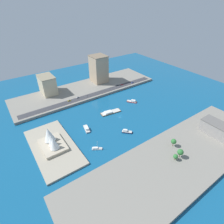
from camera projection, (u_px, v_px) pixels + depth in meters
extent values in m
plane|color=#145684|center=(120.00, 116.00, 240.27)|extent=(440.00, 440.00, 0.00)
cube|color=gray|center=(177.00, 159.00, 175.48)|extent=(70.00, 240.00, 3.51)
cube|color=gray|center=(87.00, 89.00, 303.11)|extent=(70.00, 240.00, 3.51)
cube|color=#A89E89|center=(53.00, 147.00, 190.93)|extent=(84.44, 41.29, 2.00)
cube|color=#38383D|center=(94.00, 94.00, 284.59)|extent=(11.08, 228.00, 0.15)
cube|color=white|center=(97.00, 149.00, 188.85)|extent=(8.37, 10.77, 1.27)
cone|color=white|center=(103.00, 149.00, 189.07)|extent=(1.58, 1.58, 1.14)
cube|color=white|center=(95.00, 148.00, 188.05)|extent=(5.20, 6.13, 1.36)
cube|color=beige|center=(97.00, 148.00, 188.47)|extent=(8.03, 10.34, 0.10)
cylinder|color=silver|center=(97.00, 145.00, 185.67)|extent=(0.24, 0.24, 10.28)
cube|color=#1E284C|center=(127.00, 132.00, 211.45)|extent=(11.39, 11.34, 1.64)
cone|color=#1E284C|center=(132.00, 133.00, 210.51)|extent=(2.09, 2.09, 1.48)
cube|color=white|center=(125.00, 130.00, 210.67)|extent=(5.51, 5.50, 2.32)
cube|color=beige|center=(127.00, 131.00, 210.97)|extent=(10.94, 10.89, 0.10)
cube|color=#999EA3|center=(87.00, 129.00, 216.10)|extent=(15.97, 8.01, 1.64)
cone|color=#999EA3|center=(85.00, 125.00, 222.32)|extent=(1.76, 1.76, 1.47)
cube|color=white|center=(87.00, 128.00, 214.23)|extent=(7.78, 5.36, 2.46)
cube|color=beige|center=(87.00, 128.00, 215.61)|extent=(15.33, 7.69, 0.10)
cube|color=brown|center=(111.00, 112.00, 246.68)|extent=(11.90, 29.06, 1.32)
cone|color=brown|center=(120.00, 110.00, 252.26)|extent=(1.33, 1.33, 1.19)
cube|color=white|center=(108.00, 112.00, 244.30)|extent=(7.95, 11.04, 1.66)
cube|color=beige|center=(111.00, 112.00, 246.29)|extent=(11.42, 27.90, 0.10)
cube|color=red|center=(132.00, 102.00, 270.76)|extent=(14.43, 12.69, 1.47)
cone|color=red|center=(127.00, 101.00, 272.66)|extent=(1.86, 1.86, 1.33)
cube|color=white|center=(133.00, 101.00, 269.18)|extent=(7.23, 6.85, 2.25)
cube|color=beige|center=(132.00, 101.00, 270.32)|extent=(13.86, 12.18, 0.10)
cube|color=gray|center=(218.00, 130.00, 199.43)|extent=(34.85, 16.40, 14.11)
cube|color=slate|center=(220.00, 125.00, 195.31)|extent=(36.25, 17.06, 0.80)
cube|color=tan|center=(99.00, 69.00, 314.18)|extent=(26.31, 25.01, 45.58)
cube|color=#7C6B55|center=(98.00, 56.00, 301.33)|extent=(27.36, 26.01, 0.80)
cube|color=#C6B793|center=(47.00, 85.00, 281.01)|extent=(30.73, 20.85, 27.78)
cube|color=gray|center=(46.00, 76.00, 273.09)|extent=(31.95, 21.69, 0.80)
cylinder|color=black|center=(77.00, 98.00, 272.63)|extent=(0.28, 0.65, 0.64)
cylinder|color=black|center=(77.00, 98.00, 273.76)|extent=(0.28, 0.65, 0.64)
cylinder|color=black|center=(79.00, 98.00, 273.94)|extent=(0.28, 0.65, 0.64)
cylinder|color=black|center=(79.00, 97.00, 275.06)|extent=(0.28, 0.65, 0.64)
cube|color=#B7B7BC|center=(78.00, 98.00, 273.68)|extent=(2.00, 4.29, 0.79)
cube|color=#262D38|center=(78.00, 97.00, 273.38)|extent=(1.69, 2.43, 0.62)
cylinder|color=black|center=(116.00, 86.00, 308.62)|extent=(0.27, 0.65, 0.64)
cylinder|color=black|center=(116.00, 86.00, 309.73)|extent=(0.27, 0.65, 0.64)
cylinder|color=black|center=(118.00, 86.00, 310.27)|extent=(0.27, 0.65, 0.64)
cylinder|color=black|center=(118.00, 85.00, 311.38)|extent=(0.27, 0.65, 0.64)
cube|color=black|center=(117.00, 85.00, 309.85)|extent=(1.94, 5.18, 0.73)
cube|color=#262D38|center=(117.00, 85.00, 309.59)|extent=(1.66, 2.92, 0.65)
cylinder|color=black|center=(69.00, 101.00, 264.92)|extent=(0.26, 0.64, 0.64)
cylinder|color=black|center=(68.00, 101.00, 265.96)|extent=(0.26, 0.64, 0.64)
cylinder|color=black|center=(71.00, 101.00, 266.41)|extent=(0.26, 0.64, 0.64)
cylinder|color=black|center=(70.00, 100.00, 267.46)|extent=(0.26, 0.64, 0.64)
cube|color=yellow|center=(69.00, 101.00, 266.03)|extent=(1.77, 4.56, 0.77)
cube|color=#262D38|center=(69.00, 100.00, 265.77)|extent=(1.54, 2.56, 0.56)
cylinder|color=black|center=(133.00, 82.00, 321.23)|extent=(0.27, 0.65, 0.64)
cylinder|color=black|center=(133.00, 83.00, 320.21)|extent=(0.27, 0.65, 0.64)
cylinder|color=black|center=(131.00, 83.00, 319.67)|extent=(0.27, 0.65, 0.64)
cylinder|color=black|center=(132.00, 83.00, 318.65)|extent=(0.27, 0.65, 0.64)
cube|color=blue|center=(132.00, 83.00, 319.79)|extent=(1.88, 4.51, 0.75)
cube|color=#262D38|center=(132.00, 82.00, 319.33)|extent=(1.61, 2.55, 0.50)
cylinder|color=black|center=(121.00, 85.00, 311.70)|extent=(0.27, 0.65, 0.64)
cylinder|color=black|center=(121.00, 85.00, 312.81)|extent=(0.27, 0.65, 0.64)
cylinder|color=black|center=(123.00, 85.00, 313.50)|extent=(0.27, 0.65, 0.64)
cylinder|color=black|center=(122.00, 84.00, 314.61)|extent=(0.27, 0.65, 0.64)
cube|color=red|center=(122.00, 85.00, 312.98)|extent=(2.02, 5.24, 0.85)
cube|color=#262D38|center=(122.00, 84.00, 312.72)|extent=(1.73, 2.95, 0.53)
cylinder|color=black|center=(88.00, 97.00, 271.29)|extent=(0.18, 0.18, 5.50)
cube|color=black|center=(87.00, 95.00, 269.49)|extent=(0.36, 0.36, 1.00)
sphere|color=red|center=(87.00, 95.00, 269.30)|extent=(0.24, 0.24, 0.24)
sphere|color=yellow|center=(87.00, 95.00, 269.49)|extent=(0.24, 0.24, 0.24)
sphere|color=green|center=(87.00, 95.00, 269.68)|extent=(0.24, 0.24, 0.24)
cube|color=#BCAD93|center=(53.00, 145.00, 189.55)|extent=(31.82, 23.46, 3.00)
cone|color=white|center=(54.00, 143.00, 180.60)|extent=(11.04, 9.53, 14.27)
cone|color=white|center=(52.00, 140.00, 185.25)|extent=(10.53, 8.37, 13.84)
cone|color=white|center=(49.00, 134.00, 190.16)|extent=(14.64, 11.86, 16.91)
cylinder|color=brown|center=(173.00, 144.00, 187.20)|extent=(0.50, 0.50, 4.18)
sphere|color=#2D7233|center=(174.00, 141.00, 184.83)|extent=(5.48, 5.48, 5.48)
cylinder|color=brown|center=(179.00, 155.00, 174.39)|extent=(0.50, 0.50, 4.43)
sphere|color=#2D7233|center=(180.00, 152.00, 171.84)|extent=(5.98, 5.98, 5.98)
cylinder|color=brown|center=(175.00, 159.00, 172.01)|extent=(0.50, 0.50, 2.68)
sphere|color=#2D7233|center=(176.00, 156.00, 170.25)|extent=(4.57, 4.57, 4.57)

